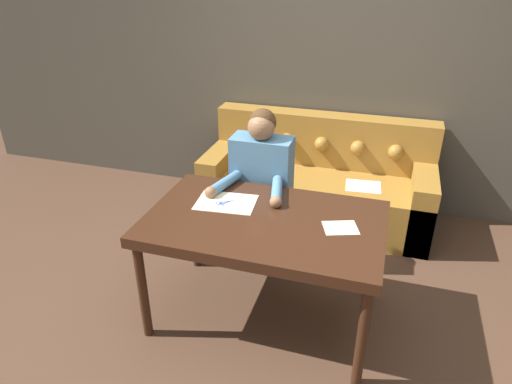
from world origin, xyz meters
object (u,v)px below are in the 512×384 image
object	(u,v)px
dining_table	(265,228)
scissors	(226,202)
person	(261,191)
couch	(317,184)

from	to	relation	value
dining_table	scissors	distance (m)	0.33
dining_table	person	world-z (taller)	person
person	scissors	distance (m)	0.49
couch	person	xyz separation A→B (m)	(-0.28, -0.87, 0.32)
person	couch	bearing A→B (deg)	71.91
dining_table	scissors	size ratio (longest dim) A/B	7.69
person	scissors	size ratio (longest dim) A/B	6.66
scissors	couch	bearing A→B (deg)	73.99
couch	scissors	world-z (taller)	couch
couch	scissors	bearing A→B (deg)	-106.01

